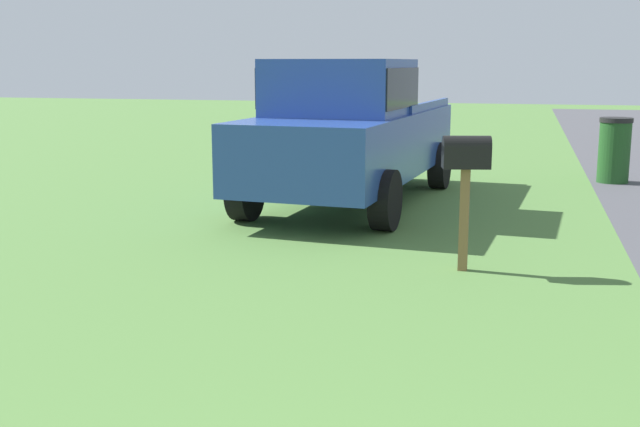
% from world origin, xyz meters
% --- Properties ---
extents(mailbox, '(0.30, 0.49, 1.35)m').
position_xyz_m(mailbox, '(6.80, 0.73, 1.07)').
color(mailbox, brown).
rests_on(mailbox, ground).
extents(pickup_truck, '(5.48, 2.50, 2.09)m').
position_xyz_m(pickup_truck, '(10.13, 2.62, 1.10)').
color(pickup_truck, '#284793').
rests_on(pickup_truck, ground).
extents(trash_bin, '(0.55, 0.55, 1.12)m').
position_xyz_m(trash_bin, '(13.37, -1.32, 0.56)').
color(trash_bin, '#1E4C1E').
rests_on(trash_bin, ground).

